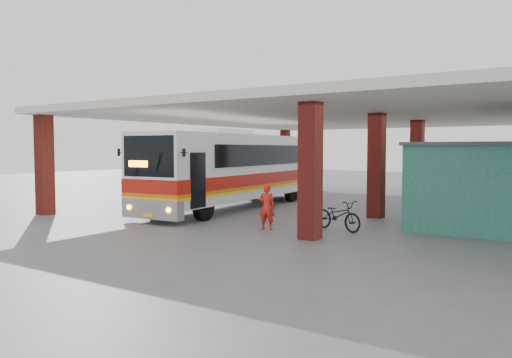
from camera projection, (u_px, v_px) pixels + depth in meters
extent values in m
plane|color=#515154|center=(278.00, 220.00, 20.05)|extent=(90.00, 90.00, 0.00)
cube|color=maroon|center=(310.00, 171.00, 15.77)|extent=(0.60, 0.60, 4.35)
cube|color=maroon|center=(376.00, 166.00, 20.77)|extent=(0.60, 0.60, 4.35)
cube|color=maroon|center=(417.00, 162.00, 25.77)|extent=(0.60, 0.60, 4.35)
cube|color=maroon|center=(45.00, 165.00, 21.80)|extent=(0.60, 0.60, 4.35)
cube|color=maroon|center=(285.00, 158.00, 39.30)|extent=(0.60, 0.60, 4.35)
cube|color=silver|center=(353.00, 116.00, 24.92)|extent=(21.00, 23.00, 0.30)
cube|color=#286561|center=(498.00, 185.00, 19.17)|extent=(5.00, 8.00, 3.00)
cube|color=#494949|center=(500.00, 144.00, 19.08)|extent=(5.20, 8.20, 0.12)
cube|color=#133431|center=(421.00, 196.00, 19.33)|extent=(0.08, 0.95, 2.10)
cube|color=black|center=(440.00, 173.00, 21.79)|extent=(0.08, 1.20, 1.00)
cube|color=black|center=(439.00, 173.00, 21.80)|extent=(0.04, 1.30, 1.10)
cube|color=white|center=(237.00, 166.00, 24.36)|extent=(3.66, 13.05, 3.01)
cube|color=white|center=(225.00, 132.00, 23.33)|extent=(1.53, 3.31, 0.27)
cube|color=gray|center=(152.00, 209.00, 18.99)|extent=(2.73, 0.63, 0.75)
cube|color=#B6170C|center=(237.00, 178.00, 24.40)|extent=(3.70, 13.06, 0.54)
cube|color=orange|center=(237.00, 185.00, 24.42)|extent=(3.70, 13.06, 0.14)
cube|color=yellow|center=(237.00, 187.00, 24.42)|extent=(3.70, 13.06, 0.11)
cube|color=black|center=(149.00, 156.00, 18.74)|extent=(2.44, 0.28, 1.56)
cube|color=black|center=(223.00, 155.00, 25.73)|extent=(0.78, 9.64, 0.97)
cube|color=black|center=(270.00, 155.00, 24.42)|extent=(0.78, 9.64, 0.97)
cube|color=#FF5905|center=(138.00, 164.00, 18.94)|extent=(0.91, 0.12, 0.24)
sphere|color=orange|center=(129.00, 207.00, 19.26)|extent=(0.19, 0.19, 0.19)
sphere|color=orange|center=(169.00, 210.00, 18.33)|extent=(0.19, 0.19, 0.19)
cube|color=yellow|center=(148.00, 215.00, 18.80)|extent=(0.48, 0.07, 0.13)
cylinder|color=black|center=(158.00, 204.00, 21.08)|extent=(0.42, 1.10, 1.07)
cylinder|color=black|center=(204.00, 207.00, 19.95)|extent=(0.42, 1.10, 1.07)
cylinder|color=black|center=(254.00, 190.00, 28.29)|extent=(0.42, 1.10, 1.07)
cylinder|color=black|center=(291.00, 192.00, 27.17)|extent=(0.42, 1.10, 1.07)
cylinder|color=black|center=(266.00, 188.00, 29.51)|extent=(0.42, 1.10, 1.07)
cylinder|color=black|center=(302.00, 190.00, 28.39)|extent=(0.42, 1.10, 1.07)
imported|color=black|center=(338.00, 215.00, 17.55)|extent=(2.18, 1.33, 1.08)
imported|color=red|center=(267.00, 207.00, 17.70)|extent=(0.67, 0.52, 1.63)
cube|color=red|center=(452.00, 203.00, 24.67)|extent=(0.46, 0.46, 0.05)
cube|color=red|center=(456.00, 198.00, 24.53)|extent=(0.14, 0.37, 0.54)
cylinder|color=black|center=(448.00, 205.00, 24.69)|extent=(0.03, 0.03, 0.18)
cylinder|color=black|center=(454.00, 206.00, 24.46)|extent=(0.03, 0.03, 0.18)
cylinder|color=black|center=(451.00, 205.00, 24.89)|extent=(0.03, 0.03, 0.18)
cylinder|color=black|center=(457.00, 205.00, 24.66)|extent=(0.03, 0.03, 0.18)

